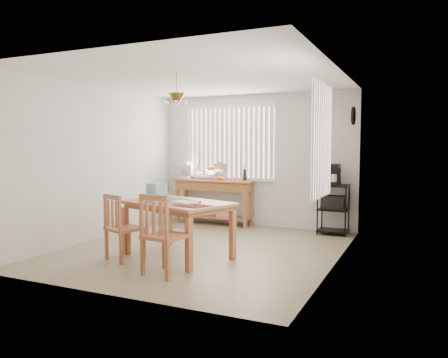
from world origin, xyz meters
The scene contains 10 objects.
ground centered at (0.00, 0.00, -0.01)m, with size 4.00×4.50×0.01m, color gray.
room_shell centered at (0.00, 0.02, 1.69)m, with size 4.20×4.70×2.70m.
sideboard centered at (-0.78, 2.00, 0.68)m, with size 1.61×0.45×0.91m.
sideboard_items centered at (-1.06, 2.02, 1.05)m, with size 1.53×0.38×0.69m.
wire_cart centered at (1.60, 2.00, 0.54)m, with size 0.53×0.42×0.90m.
cart_items centered at (1.60, 2.01, 1.07)m, with size 0.21×0.25×0.37m.
dining_table centered at (-0.13, -0.55, 0.71)m, with size 1.71×1.37×0.80m.
table_items centered at (-0.30, -0.63, 0.89)m, with size 1.12×0.86×0.26m.
chair_left centered at (-0.73, -1.03, 0.45)m, with size 0.55×0.55×0.93m.
chair_right centered at (0.17, -1.39, 0.50)m, with size 0.53×0.53×1.01m.
Camera 1 is at (3.04, -5.88, 1.59)m, focal length 35.00 mm.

